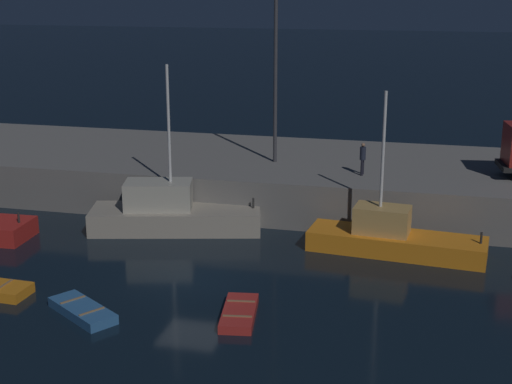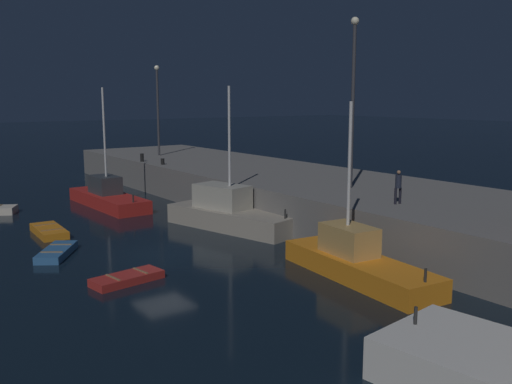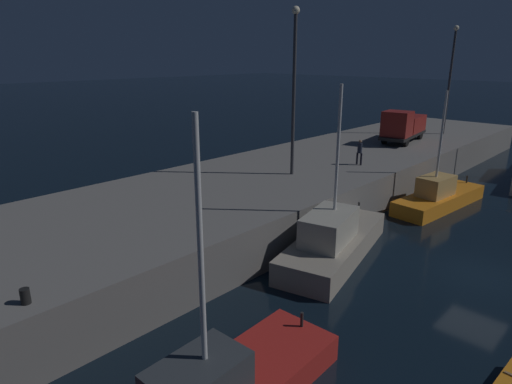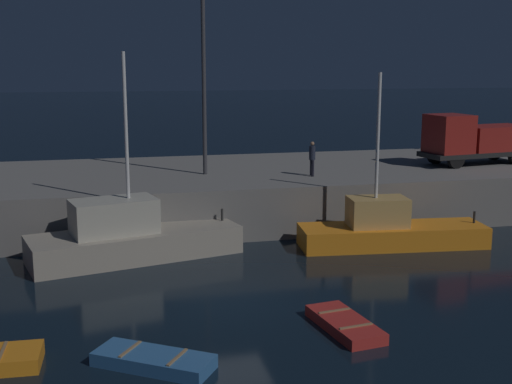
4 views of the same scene
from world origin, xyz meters
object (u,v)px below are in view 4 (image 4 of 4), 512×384
Objects in this scene: dinghy_orange_near at (154,360)px; fishing_trawler_red at (389,230)px; rowboat_white_mid at (345,324)px; dockworker at (312,157)px; lamp_post_east at (204,60)px; fishing_boat_orange at (130,237)px; utility_truck at (474,139)px.

fishing_trawler_red is at bearing 40.86° from dinghy_orange_near.
dockworker reaches higher than rowboat_white_mid.
lamp_post_east reaches higher than dinghy_orange_near.
fishing_boat_orange is 2.84× the size of rowboat_white_mid.
fishing_boat_orange reaches higher than dockworker.
lamp_post_east is 1.49× the size of utility_truck.
rowboat_white_mid is at bearing -103.57° from dockworker.
utility_truck reaches higher than dockworker.
dockworker is (-9.41, -1.60, -0.39)m from utility_truck.
utility_truck is (7.51, 6.26, 2.91)m from fishing_trawler_red.
dockworker is at bearing -19.15° from lamp_post_east.
rowboat_white_mid is at bearing -121.93° from fishing_trawler_red.
fishing_boat_orange is 10.35m from rowboat_white_mid.
rowboat_white_mid is 0.32× the size of lamp_post_east.
lamp_post_east reaches higher than utility_truck.
dinghy_orange_near is (-10.51, -9.09, -0.52)m from fishing_trawler_red.
dinghy_orange_near is at bearing -139.57° from utility_truck.
fishing_trawler_red is 11.59m from lamp_post_east.
fishing_boat_orange reaches higher than utility_truck.
lamp_post_east is (-1.80, 14.27, 7.51)m from rowboat_white_mid.
utility_truck is at bearing 40.43° from dinghy_orange_near.
dockworker is at bearing 112.26° from fishing_trawler_red.
fishing_boat_orange is 1.36× the size of utility_truck.
utility_truck is at bearing 39.81° from fishing_trawler_red.
fishing_boat_orange reaches higher than fishing_trawler_red.
dockworker is (3.04, 12.59, 3.06)m from rowboat_white_mid.
fishing_boat_orange is 19.15m from utility_truck.
utility_truck is 9.56m from dockworker.
lamp_post_east is 14.82m from utility_truck.
lamp_post_east reaches higher than fishing_trawler_red.
dinghy_orange_near is 0.34× the size of lamp_post_east.
fishing_boat_orange is 9.81m from dinghy_orange_near.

